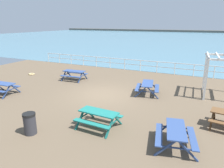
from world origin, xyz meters
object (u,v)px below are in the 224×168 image
at_px(picnic_table_mid_centre, 147,86).
at_px(picnic_table_seaward, 99,115).
at_px(picnic_table_far_left, 74,73).
at_px(picnic_table_near_left, 2,86).
at_px(picnic_table_far_right, 176,133).
at_px(litter_bin, 30,123).

distance_m(picnic_table_mid_centre, picnic_table_seaward, 5.49).
xyz_separation_m(picnic_table_mid_centre, picnic_table_far_left, (-6.50, 0.92, 0.00)).
distance_m(picnic_table_near_left, picnic_table_seaward, 8.16).
relative_size(picnic_table_near_left, picnic_table_far_right, 0.91).
relative_size(picnic_table_near_left, litter_bin, 1.99).
distance_m(picnic_table_far_left, picnic_table_seaward, 8.61).
xyz_separation_m(picnic_table_near_left, litter_bin, (5.66, -3.10, -0.10)).
bearing_deg(litter_bin, picnic_table_near_left, 151.35).
bearing_deg(picnic_table_mid_centre, picnic_table_far_left, 69.48).
bearing_deg(picnic_table_mid_centre, picnic_table_far_right, -166.47).
xyz_separation_m(picnic_table_far_right, litter_bin, (-5.82, -1.65, -0.10)).
height_order(picnic_table_near_left, picnic_table_far_right, same).
bearing_deg(litter_bin, picnic_table_seaward, 36.86).
height_order(picnic_table_far_left, picnic_table_seaward, same).
relative_size(picnic_table_mid_centre, picnic_table_far_right, 1.00).
xyz_separation_m(picnic_table_far_right, picnic_table_seaward, (-3.43, 0.14, 0.00)).
distance_m(picnic_table_seaward, litter_bin, 2.99).
bearing_deg(picnic_table_near_left, picnic_table_far_right, -10.88).
height_order(picnic_table_mid_centre, picnic_table_far_right, same).
height_order(picnic_table_seaward, litter_bin, litter_bin).
bearing_deg(picnic_table_seaward, picnic_table_far_left, 135.29).
relative_size(picnic_table_mid_centre, litter_bin, 2.19).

